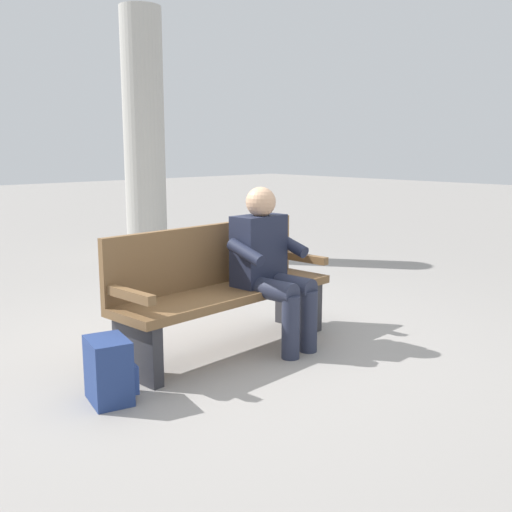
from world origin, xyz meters
The scene contains 5 objects.
ground_plane centered at (0.00, 0.00, 0.00)m, with size 40.00×40.00×0.00m, color gray.
bench_near centered at (0.00, -0.07, 0.46)m, with size 1.83×0.60×0.90m.
person_seated centered at (-0.28, 0.14, 0.63)m, with size 0.59×0.59×1.18m.
backpack centered at (1.09, 0.22, 0.19)m, with size 0.31×0.34×0.38m.
support_pillar centered at (-1.70, -3.69, 1.61)m, with size 0.54×0.54×3.21m, color #B2AFA8.
Camera 1 is at (2.74, 3.24, 1.47)m, focal length 42.49 mm.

